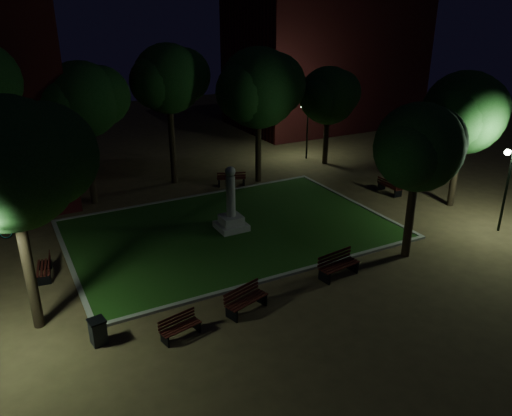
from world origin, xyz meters
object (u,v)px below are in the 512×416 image
Objects in this scene: bench_west_near at (180,327)px; bench_near_left at (245,300)px; trash_bin at (98,331)px; monument at (231,212)px; bench_far_side at (231,179)px; bench_right_side at (389,187)px; bench_near_right at (338,265)px; bench_left_side at (45,268)px.

bench_near_left is at bearing -5.30° from bench_west_near.
trash_bin is (-5.07, 0.58, 0.02)m from bench_near_left.
monument is 9.69m from trash_bin.
bench_west_near is at bearing 78.87° from bench_far_side.
bench_west_near is 15.06m from bench_far_side.
trash_bin is (-10.44, -11.86, 0.01)m from bench_far_side.
bench_right_side is 19.08m from trash_bin.
bench_near_right reaches higher than bench_right_side.
bench_right_side reaches higher than bench_left_side.
bench_right_side is at bearing 10.90° from bench_near_left.
trash_bin is (-7.63, -5.96, -0.50)m from monument.
bench_near_right is at bearing -10.87° from bench_near_left.
bench_right_side is (15.55, 7.18, 0.05)m from bench_west_near.
trash_bin is (-18.01, -6.27, 0.04)m from bench_right_side.
bench_right_side is at bearing 164.44° from bench_far_side.
bench_near_right is (1.91, -6.06, -0.49)m from monument.
bench_near_right is at bearing 70.76° from bench_left_side.
bench_left_side reaches higher than bench_west_near.
bench_near_left is (-2.56, -6.53, -0.52)m from monument.
bench_right_side is (8.48, 6.37, -0.05)m from bench_near_right.
monument is at bearing 40.58° from bench_west_near.
bench_west_near is at bearing 36.96° from bench_left_side.
bench_near_right is 10.61m from bench_right_side.
trash_bin is (-9.53, 0.10, -0.01)m from bench_near_right.
monument reaches higher than bench_west_near.
bench_near_right is at bearing -5.93° from bench_west_near.
bench_west_near is 0.81× the size of bench_far_side.
bench_right_side is 0.88× the size of bench_far_side.
monument is 3.57× the size of trash_bin.
bench_left_side is at bearing 92.77° from bench_right_side.
bench_left_side is 5.50m from trash_bin.
monument is 10.41m from bench_right_side.
trash_bin is at bearing 156.50° from bench_near_left.
monument is 1.99× the size of bench_right_side.
bench_near_left is 5.10m from trash_bin.
bench_far_side is (0.91, 11.96, -0.02)m from bench_near_right.
bench_west_near is 0.93× the size of bench_left_side.
monument is 8.63m from bench_left_side.
bench_left_side is (-6.04, 5.99, -0.04)m from bench_near_left.
bench_right_side is 1.79× the size of trash_bin.
bench_west_near is 7.19m from bench_left_side.
bench_near_left is 8.51m from bench_left_side.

